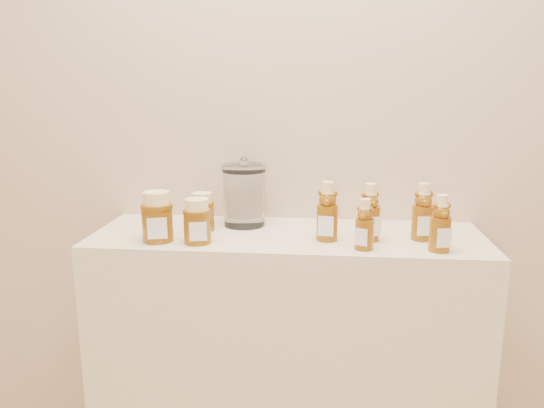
# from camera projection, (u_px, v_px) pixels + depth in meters

# --- Properties ---
(wall_back) EXTENTS (3.50, 0.02, 2.70)m
(wall_back) POSITION_uv_depth(u_px,v_px,m) (293.00, 84.00, 1.73)
(wall_back) COLOR tan
(wall_back) RESTS_ON ground
(display_table) EXTENTS (1.20, 0.40, 0.90)m
(display_table) POSITION_uv_depth(u_px,v_px,m) (287.00, 366.00, 1.73)
(display_table) COLOR beige
(display_table) RESTS_ON ground
(bear_bottle_back_left) EXTENTS (0.08, 0.08, 0.20)m
(bear_bottle_back_left) POSITION_uv_depth(u_px,v_px,m) (327.00, 207.00, 1.55)
(bear_bottle_back_left) COLOR #683708
(bear_bottle_back_left) RESTS_ON display_table
(bear_bottle_back_mid) EXTENTS (0.09, 0.09, 0.19)m
(bear_bottle_back_mid) POSITION_uv_depth(u_px,v_px,m) (370.00, 208.00, 1.55)
(bear_bottle_back_mid) COLOR #683708
(bear_bottle_back_mid) RESTS_ON display_table
(bear_bottle_back_right) EXTENTS (0.07, 0.07, 0.19)m
(bear_bottle_back_right) POSITION_uv_depth(u_px,v_px,m) (423.00, 208.00, 1.55)
(bear_bottle_back_right) COLOR #683708
(bear_bottle_back_right) RESTS_ON display_table
(bear_bottle_front_left) EXTENTS (0.07, 0.07, 0.16)m
(bear_bottle_front_left) POSITION_uv_depth(u_px,v_px,m) (365.00, 221.00, 1.47)
(bear_bottle_front_left) COLOR #683708
(bear_bottle_front_left) RESTS_ON display_table
(bear_bottle_front_right) EXTENTS (0.07, 0.07, 0.18)m
(bear_bottle_front_right) POSITION_uv_depth(u_px,v_px,m) (441.00, 220.00, 1.45)
(bear_bottle_front_right) COLOR #683708
(bear_bottle_front_right) RESTS_ON display_table
(honey_jar_left) EXTENTS (0.12, 0.12, 0.15)m
(honey_jar_left) POSITION_uv_depth(u_px,v_px,m) (157.00, 217.00, 1.54)
(honey_jar_left) COLOR #683708
(honey_jar_left) RESTS_ON display_table
(honey_jar_back) EXTENTS (0.09, 0.09, 0.12)m
(honey_jar_back) POSITION_uv_depth(u_px,v_px,m) (202.00, 212.00, 1.66)
(honey_jar_back) COLOR #683708
(honey_jar_back) RESTS_ON display_table
(honey_jar_front) EXTENTS (0.10, 0.10, 0.13)m
(honey_jar_front) POSITION_uv_depth(u_px,v_px,m) (197.00, 221.00, 1.53)
(honey_jar_front) COLOR #683708
(honey_jar_front) RESTS_ON display_table
(glass_canister) EXTENTS (0.16, 0.16, 0.22)m
(glass_canister) POSITION_uv_depth(u_px,v_px,m) (244.00, 192.00, 1.71)
(glass_canister) COLOR white
(glass_canister) RESTS_ON display_table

